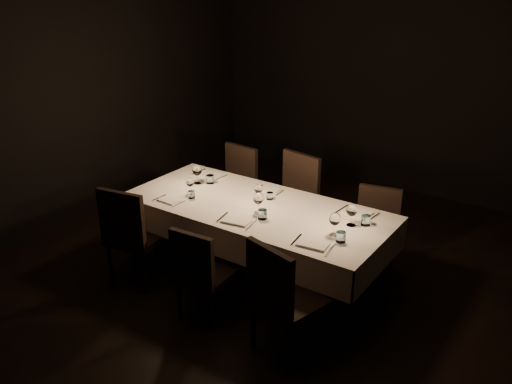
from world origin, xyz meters
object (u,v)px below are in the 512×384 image
Objects in this scene: chair_near_left at (131,232)px; chair_near_center at (200,270)px; chair_far_left at (235,183)px; chair_near_right at (281,295)px; dining_table at (256,213)px; chair_far_right at (376,227)px; chair_far_center at (293,198)px.

chair_near_left is 1.15× the size of chair_near_center.
chair_near_right is at bearing -39.70° from chair_far_left.
chair_near_right is (0.81, -0.01, 0.06)m from chair_near_center.
chair_near_left is 1.57m from chair_far_left.
chair_near_center is at bearing -89.74° from dining_table.
dining_table is 2.54× the size of chair_near_left.
chair_far_right is (1.79, 1.49, -0.06)m from chair_near_left.
chair_near_center is 1.61m from chair_far_center.
chair_far_center reaches higher than chair_near_center.
dining_table is at bearing -93.79° from chair_near_center.
chair_near_right is at bearing -46.28° from dining_table.
chair_near_center is at bearing -76.88° from chair_far_center.
chair_near_right reaches higher than dining_table.
chair_near_right reaches higher than chair_near_center.
chair_far_left is at bearing -66.63° from chair_near_center.
chair_near_center is 1.00× the size of chair_far_right.
chair_near_left is 1.14× the size of chair_far_right.
chair_near_right is 1.84m from chair_far_center.
chair_far_right is at bearing 40.01° from dining_table.
chair_near_center is at bearing -57.20° from chair_far_left.
dining_table is 1.20m from chair_far_left.
chair_near_left is at bearing -9.96° from chair_near_center.
chair_far_left reaches higher than chair_far_right.
chair_near_left is 1.05× the size of chair_far_left.
chair_far_right reaches higher than chair_near_center.
chair_far_center is (0.80, -0.05, 0.03)m from chair_far_left.
chair_far_right is (0.95, -0.02, -0.07)m from chair_far_center.
chair_far_center reaches higher than chair_far_right.
chair_near_left is at bearing -150.89° from chair_far_right.
chair_near_right is at bearing 166.25° from chair_near_left.
chair_near_center is 1.87m from chair_far_left.
chair_far_right reaches higher than dining_table.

